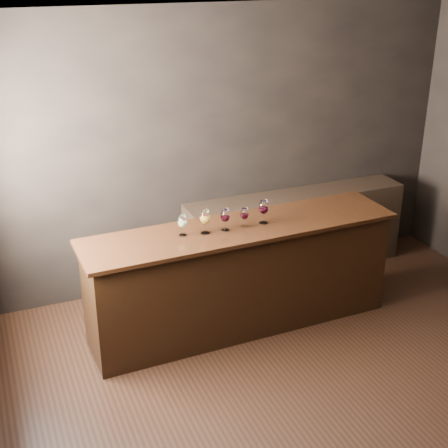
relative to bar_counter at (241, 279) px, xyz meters
name	(u,v)px	position (x,y,z in m)	size (l,w,h in m)	color
ground	(332,395)	(0.26, -1.21, -0.48)	(5.00, 5.00, 0.00)	black
room_shell	(312,178)	(0.03, -1.10, 1.32)	(5.02, 4.52, 2.81)	black
bar_counter	(241,279)	(0.00, 0.00, 0.00)	(2.77, 0.60, 0.97)	black
bar_top	(241,228)	(0.00, 0.00, 0.50)	(2.86, 0.67, 0.04)	black
back_bar_shelf	(295,232)	(1.00, 0.82, -0.05)	(2.44, 0.40, 0.88)	black
glass_white	(182,222)	(-0.54, 0.02, 0.65)	(0.08, 0.08, 0.18)	white
glass_amber	(205,218)	(-0.34, -0.01, 0.66)	(0.09, 0.09, 0.21)	white
glass_red_a	(225,216)	(-0.16, -0.02, 0.65)	(0.08, 0.08, 0.20)	white
glass_red_b	(245,214)	(0.02, -0.02, 0.64)	(0.08, 0.08, 0.18)	white
glass_red_c	(264,208)	(0.21, 0.00, 0.67)	(0.09, 0.09, 0.22)	white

